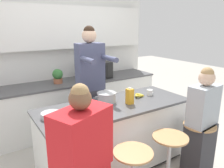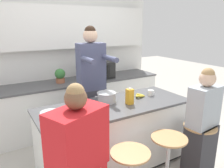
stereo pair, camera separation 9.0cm
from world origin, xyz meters
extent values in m
plane|color=#B2ADA3|center=(0.00, 0.00, 0.00)|extent=(16.00, 16.00, 0.00)
cube|color=silver|center=(0.00, 1.78, 1.35)|extent=(3.59, 0.06, 2.70)
cube|color=white|center=(0.00, 1.67, 1.83)|extent=(3.30, 0.16, 0.75)
cube|color=white|center=(0.00, 1.42, 0.43)|extent=(3.30, 0.64, 0.86)
cube|color=#4C4C4F|center=(0.00, 1.42, 0.87)|extent=(3.33, 0.67, 0.03)
cube|color=black|center=(0.00, 0.00, 0.03)|extent=(1.87, 0.66, 0.06)
cube|color=white|center=(0.00, 0.00, 0.46)|extent=(1.95, 0.74, 0.80)
cube|color=#4C4C4F|center=(0.00, 0.00, 0.87)|extent=(1.99, 0.78, 0.03)
cylinder|color=tan|center=(-0.27, -0.72, 0.67)|extent=(0.39, 0.39, 0.02)
cylinder|color=#B7BABC|center=(0.27, -0.70, 0.34)|extent=(0.04, 0.04, 0.64)
cylinder|color=tan|center=(0.27, -0.70, 0.67)|extent=(0.39, 0.39, 0.02)
cylinder|color=#B7BABC|center=(0.80, -0.69, 0.34)|extent=(0.04, 0.04, 0.64)
cylinder|color=tan|center=(0.80, -0.69, 0.67)|extent=(0.39, 0.39, 0.02)
cube|color=#383842|center=(-0.03, 0.62, 0.47)|extent=(0.34, 0.24, 0.94)
cube|color=#474C6B|center=(-0.03, 0.62, 1.28)|extent=(0.40, 0.24, 0.68)
cylinder|color=#474C6B|center=(-0.21, 0.33, 1.43)|extent=(0.09, 0.38, 0.07)
cylinder|color=#474C6B|center=(0.11, 0.32, 1.43)|extent=(0.09, 0.38, 0.07)
sphere|color=#DBB293|center=(-0.03, 0.62, 1.72)|extent=(0.22, 0.22, 0.21)
sphere|color=black|center=(-0.03, 0.62, 1.78)|extent=(0.17, 0.17, 0.16)
cube|color=red|center=(-0.79, -0.69, 0.95)|extent=(0.56, 0.45, 0.54)
sphere|color=brown|center=(-0.79, -0.69, 1.31)|extent=(0.24, 0.24, 0.18)
sphere|color=#A37F51|center=(-0.79, -0.69, 1.36)|extent=(0.19, 0.19, 0.15)
cube|color=#333338|center=(0.82, -0.69, 0.34)|extent=(0.39, 0.30, 0.68)
cube|color=#9EA8B2|center=(0.82, -0.69, 0.93)|extent=(0.42, 0.26, 0.50)
sphere|color=#DBB293|center=(0.82, -0.69, 1.27)|extent=(0.21, 0.21, 0.19)
sphere|color=#A37F51|center=(0.82, -0.69, 1.32)|extent=(0.16, 0.16, 0.15)
cylinder|color=#B7BABC|center=(-0.05, 0.13, 0.95)|extent=(0.24, 0.24, 0.12)
cylinder|color=#B7BABC|center=(-0.05, 0.13, 1.02)|extent=(0.25, 0.25, 0.01)
cylinder|color=#B7BABC|center=(-0.19, 0.13, 0.99)|extent=(0.05, 0.01, 0.01)
cylinder|color=#B7BABC|center=(0.09, 0.13, 0.99)|extent=(0.05, 0.01, 0.01)
cylinder|color=#B7BABC|center=(-0.82, 0.03, 0.92)|extent=(0.21, 0.21, 0.06)
cylinder|color=white|center=(0.62, 0.05, 0.93)|extent=(0.08, 0.08, 0.08)
torus|color=white|center=(0.68, 0.05, 0.93)|extent=(0.04, 0.01, 0.04)
cylinder|color=#4C7099|center=(-0.52, -0.10, 0.93)|extent=(0.09, 0.09, 0.09)
torus|color=#4C7099|center=(-0.46, -0.10, 0.94)|extent=(0.04, 0.01, 0.04)
ellipsoid|color=yellow|center=(0.43, 0.03, 0.92)|extent=(0.14, 0.05, 0.06)
ellipsoid|color=yellow|center=(0.39, 0.07, 0.92)|extent=(0.10, 0.13, 0.06)
ellipsoid|color=yellow|center=(0.46, 0.07, 0.92)|extent=(0.12, 0.12, 0.06)
cube|color=gold|center=(0.17, -0.08, 0.99)|extent=(0.08, 0.08, 0.20)
cylinder|color=white|center=(0.17, -0.08, 1.09)|extent=(0.04, 0.04, 0.02)
cube|color=black|center=(0.46, 1.37, 1.04)|extent=(0.56, 0.36, 0.31)
cube|color=black|center=(0.41, 1.19, 1.04)|extent=(0.35, 0.01, 0.24)
cube|color=black|center=(0.67, 1.19, 1.04)|extent=(0.10, 0.01, 0.25)
cylinder|color=#A86042|center=(-0.25, 1.42, 0.93)|extent=(0.15, 0.15, 0.08)
sphere|color=#387538|center=(-0.25, 1.42, 1.04)|extent=(0.18, 0.18, 0.18)
camera|label=1|loc=(-1.45, -2.18, 1.87)|focal=35.00mm
camera|label=2|loc=(-1.37, -2.22, 1.87)|focal=35.00mm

